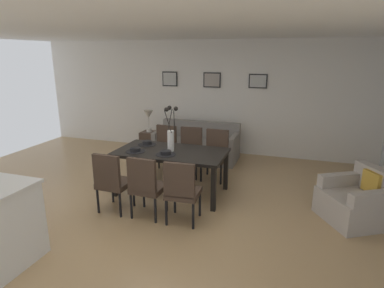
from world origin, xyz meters
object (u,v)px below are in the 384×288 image
(framed_picture_right, at_px, (258,81))
(dining_chair_far_right, at_px, (190,149))
(dining_chair_mid_right, at_px, (215,152))
(side_table, at_px, (149,142))
(bowl_far_left, at_px, (166,152))
(framed_picture_center, at_px, (212,80))
(sofa, at_px, (197,146))
(bowl_near_left, at_px, (135,149))
(bowl_near_right, at_px, (147,142))
(dining_table, at_px, (171,155))
(dining_chair_near_right, at_px, (164,147))
(centerpiece_vase, at_px, (171,134))
(framed_picture_left, at_px, (170,79))
(dining_chair_near_left, at_px, (112,180))
(table_lamp, at_px, (148,116))
(dining_chair_mid_left, at_px, (182,189))
(dining_chair_far_left, at_px, (146,184))
(armchair, at_px, (358,201))

(framed_picture_right, bearing_deg, dining_chair_far_right, -121.71)
(dining_chair_mid_right, distance_m, side_table, 2.17)
(bowl_far_left, bearing_deg, framed_picture_center, 90.00)
(dining_chair_far_right, bearing_deg, sofa, 99.66)
(dining_chair_far_right, relative_size, framed_picture_center, 2.26)
(bowl_near_left, relative_size, bowl_near_right, 1.00)
(bowl_near_right, distance_m, bowl_far_left, 0.69)
(dining_table, relative_size, dining_chair_near_right, 1.96)
(side_table, bearing_deg, dining_chair_near_right, -51.52)
(dining_chair_mid_right, xyz_separation_m, bowl_near_left, (-1.07, -1.10, 0.27))
(dining_chair_far_right, height_order, bowl_near_left, dining_chair_far_right)
(centerpiece_vase, height_order, bowl_far_left, centerpiece_vase)
(dining_chair_near_right, distance_m, framed_picture_center, 2.11)
(framed_picture_left, distance_m, framed_picture_right, 2.09)
(framed_picture_center, bearing_deg, bowl_near_left, -100.94)
(bowl_near_right, xyz_separation_m, bowl_far_left, (0.54, -0.44, 0.00))
(dining_chair_near_left, bearing_deg, bowl_near_left, 87.95)
(dining_chair_near_left, distance_m, framed_picture_left, 3.72)
(bowl_far_left, bearing_deg, table_lamp, 121.75)
(dining_chair_mid_left, bearing_deg, framed_picture_center, 98.48)
(bowl_near_left, bearing_deg, dining_chair_near_left, -92.05)
(bowl_near_left, xyz_separation_m, framed_picture_center, (0.54, 2.79, 0.92))
(framed_picture_right, bearing_deg, dining_chair_near_right, -133.13)
(dining_chair_far_left, bearing_deg, dining_chair_far_right, 88.78)
(dining_chair_near_right, xyz_separation_m, side_table, (-0.82, 1.04, -0.25))
(dining_chair_near_left, xyz_separation_m, armchair, (3.40, 0.86, -0.23))
(dining_table, bearing_deg, side_table, 124.53)
(dining_chair_far_right, distance_m, centerpiece_vase, 1.05)
(table_lamp, relative_size, armchair, 0.47)
(bowl_near_left, xyz_separation_m, side_table, (-0.80, 2.16, -0.52))
(dining_table, height_order, framed_picture_center, framed_picture_center)
(dining_chair_near_right, height_order, sofa, dining_chair_near_right)
(dining_chair_mid_left, bearing_deg, bowl_near_left, 146.67)
(centerpiece_vase, height_order, framed_picture_right, framed_picture_right)
(dining_chair_far_right, height_order, framed_picture_center, framed_picture_center)
(dining_chair_near_right, relative_size, dining_chair_mid_right, 1.00)
(dining_chair_near_right, height_order, table_lamp, table_lamp)
(bowl_far_left, height_order, sofa, bowl_far_left)
(framed_picture_right, bearing_deg, framed_picture_left, -180.00)
(dining_table, relative_size, dining_chair_mid_right, 1.96)
(sofa, xyz_separation_m, framed_picture_left, (-0.90, 0.66, 1.42))
(bowl_near_left, relative_size, framed_picture_left, 0.45)
(dining_chair_near_right, height_order, framed_picture_left, framed_picture_left)
(dining_chair_near_left, distance_m, framed_picture_right, 4.02)
(dining_chair_mid_right, distance_m, armchair, 2.49)
(dining_chair_near_left, xyz_separation_m, bowl_far_left, (0.56, 0.70, 0.27))
(sofa, distance_m, side_table, 1.19)
(dining_chair_far_left, height_order, dining_chair_mid_left, same)
(dining_table, relative_size, dining_chair_mid_left, 1.96)
(bowl_near_left, bearing_deg, armchair, 2.70)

